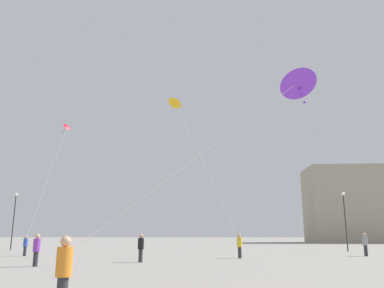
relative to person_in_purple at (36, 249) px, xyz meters
name	(u,v)px	position (x,y,z in m)	size (l,w,h in m)	color
person_in_purple	(36,249)	(0.00, 0.00, 0.00)	(0.38, 0.38, 1.76)	#2D2D33
person_in_grey	(365,243)	(22.40, 9.90, 0.03)	(0.40, 0.40, 1.82)	#2D2D33
person_in_blue	(25,245)	(-4.89, 9.60, -0.08)	(0.35, 0.35, 1.61)	#2D2D33
person_in_orange	(64,270)	(5.84, -12.43, 0.00)	(0.38, 0.38, 1.76)	#2D2D33
person_in_yellow	(240,245)	(12.08, 7.23, -0.01)	(0.38, 0.38, 1.75)	#2D2D33
person_in_black	(141,247)	(5.37, 3.24, 0.00)	(0.38, 0.38, 1.76)	#2D2D33
kite_violet_diamond	(297,83)	(12.63, -9.12, 6.07)	(7.59, 4.05, 6.22)	purple
kite_crimson_diamond	(66,128)	(-4.76, 16.43, 11.50)	(0.93, 7.48, 11.80)	red
kite_amber_diamond	(175,103)	(6.98, 11.24, 12.40)	(6.00, 4.90, 12.60)	yellow
building_left_hall	(379,204)	(43.74, 52.99, 6.15)	(27.24, 11.27, 14.23)	#A39984
lamppost_east	(14,212)	(-11.24, 20.40, 3.02)	(0.36, 0.36, 6.12)	#2D2D30
lamppost_west	(345,212)	(23.87, 17.63, 2.88)	(0.36, 0.36, 5.87)	#2D2D30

